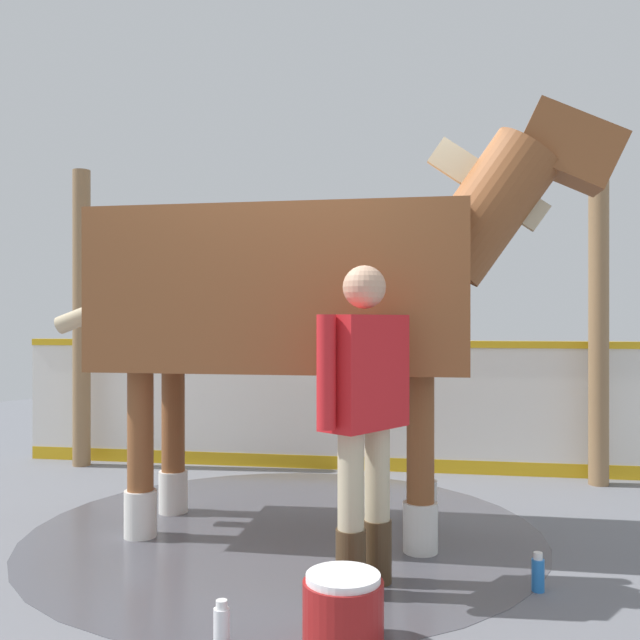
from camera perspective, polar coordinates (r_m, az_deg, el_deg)
The scene contains 10 objects.
ground_plane at distance 4.63m, azimuth -2.62°, elevation -17.05°, with size 16.00×16.00×0.02m, color slate.
wet_patch at distance 4.56m, azimuth -2.92°, elevation -17.14°, with size 3.24×3.24×0.00m, color #4C4C54.
barrier_wall at distance 6.22m, azimuth 0.69°, elevation -7.44°, with size 2.66×5.22×1.16m.
roof_post_near at distance 6.01m, azimuth 22.26°, elevation 0.19°, with size 0.16×0.16×2.73m, color olive.
roof_post_far at distance 6.67m, azimuth -19.30°, elevation 0.17°, with size 0.16×0.16×2.73m, color olive.
horse at distance 4.34m, azimuth -1.39°, elevation 2.22°, with size 1.99×3.34×2.66m.
handler at distance 3.45m, azimuth 3.72°, elevation -6.97°, with size 0.66×0.27×1.62m.
wash_bucket at distance 3.06m, azimuth 1.94°, elevation -23.09°, with size 0.34×0.34×0.30m.
bottle_shampoo at distance 3.12m, azimuth -8.22°, elevation -23.89°, with size 0.07×0.07×0.19m.
bottle_spray at distance 3.77m, azimuth 17.75°, elevation -19.52°, with size 0.06×0.06×0.19m.
Camera 1 is at (-3.46, -2.75, 1.35)m, focal length 38.30 mm.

